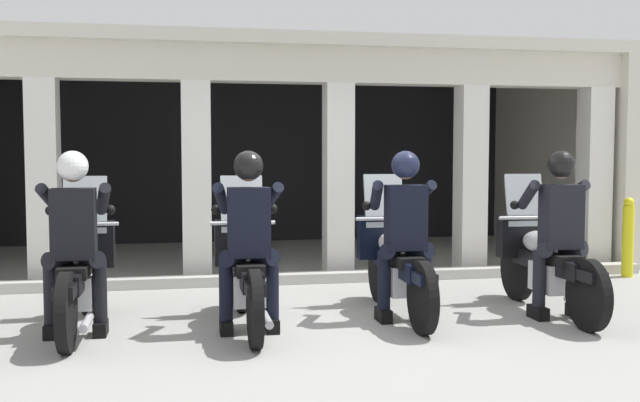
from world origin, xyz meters
TOP-DOWN VIEW (x-y plane):
  - ground_plane at (0.00, 3.00)m, footprint 80.00×80.00m
  - station_building at (-0.23, 4.50)m, footprint 10.01×4.47m
  - kerb_strip at (-0.23, 1.82)m, footprint 9.51×0.24m
  - motorcycle_far_left at (-2.20, -0.08)m, footprint 0.62×2.04m
  - police_officer_far_left at (-2.20, -0.36)m, footprint 0.63×0.61m
  - motorcycle_center_left at (-0.73, -0.22)m, footprint 0.62×2.04m
  - police_officer_center_left at (-0.73, -0.51)m, footprint 0.63×0.61m
  - motorcycle_center_right at (0.73, -0.03)m, footprint 0.62×2.04m
  - police_officer_center_right at (0.73, -0.31)m, footprint 0.63×0.61m
  - motorcycle_far_right at (2.20, -0.19)m, footprint 0.62×2.04m
  - police_officer_far_right at (2.20, -0.48)m, footprint 0.63×0.61m
  - bollard_kerbside at (4.22, 1.49)m, footprint 0.14×0.14m

SIDE VIEW (x-z plane):
  - ground_plane at x=0.00m, z-range 0.00..0.00m
  - kerb_strip at x=-0.23m, z-range 0.00..0.12m
  - bollard_kerbside at x=4.22m, z-range 0.00..1.00m
  - motorcycle_far_left at x=-2.20m, z-range -0.17..1.17m
  - motorcycle_center_left at x=-0.73m, z-range -0.17..1.17m
  - motorcycle_center_right at x=0.73m, z-range -0.17..1.17m
  - motorcycle_far_right at x=2.20m, z-range -0.17..1.17m
  - police_officer_far_left at x=-2.20m, z-range 0.15..1.73m
  - police_officer_center_left at x=-0.73m, z-range 0.15..1.73m
  - police_officer_center_right at x=0.73m, z-range 0.15..1.73m
  - police_officer_far_right at x=2.20m, z-range 0.15..1.73m
  - station_building at x=-0.23m, z-range 0.41..3.44m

